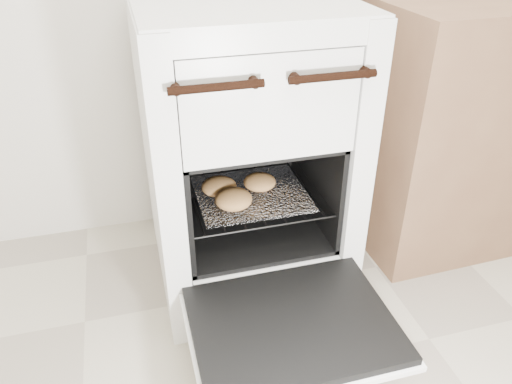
{
  "coord_description": "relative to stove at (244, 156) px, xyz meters",
  "views": [
    {
      "loc": [
        -0.45,
        -0.18,
        1.15
      ],
      "look_at": [
        -0.11,
        1.03,
        0.39
      ],
      "focal_mm": 35.0,
      "sensor_mm": 36.0,
      "label": 1
    }
  ],
  "objects": [
    {
      "name": "oven_door",
      "position": [
        0.0,
        -0.5,
        -0.24
      ],
      "size": [
        0.53,
        0.41,
        0.04
      ],
      "color": "black",
      "rests_on": "stove"
    },
    {
      "name": "baked_rolls",
      "position": [
        -0.05,
        -0.1,
        -0.06
      ],
      "size": [
        0.27,
        0.24,
        0.05
      ],
      "color": "#B67F49",
      "rests_on": "foil_sheet"
    },
    {
      "name": "counter",
      "position": [
        0.89,
        0.08,
        -0.01
      ],
      "size": [
        0.89,
        0.61,
        0.87
      ],
      "primitive_type": "cube",
      "rotation": [
        0.0,
        0.0,
        0.03
      ],
      "color": "brown",
      "rests_on": "ground"
    },
    {
      "name": "foil_sheet",
      "position": [
        0.0,
        -0.08,
        -0.09
      ],
      "size": [
        0.33,
        0.29,
        0.01
      ],
      "primitive_type": "cube",
      "color": "white",
      "rests_on": "oven_rack"
    },
    {
      "name": "stove",
      "position": [
        0.0,
        0.0,
        0.0
      ],
      "size": [
        0.59,
        0.65,
        0.9
      ],
      "color": "silver",
      "rests_on": "ground"
    },
    {
      "name": "oven_rack",
      "position": [
        0.0,
        -0.06,
        -0.09
      ],
      "size": [
        0.43,
        0.41,
        0.01
      ],
      "color": "black",
      "rests_on": "stove"
    }
  ]
}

